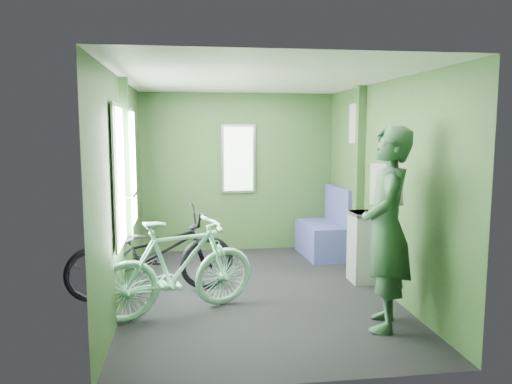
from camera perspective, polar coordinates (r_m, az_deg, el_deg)
room at (r=5.34m, az=-0.31°, el=3.49°), size 4.00×4.02×2.31m
bicycle_black at (r=5.58m, az=-11.60°, el=-11.56°), size 1.92×1.12×0.99m
bicycle_mint at (r=5.00m, az=-8.81°, el=-13.79°), size 1.70×1.13×1.02m
passenger at (r=4.57m, az=14.70°, el=-4.07°), size 0.64×0.79×1.81m
waste_box at (r=5.98m, az=11.96°, el=-6.17°), size 0.24×0.34×0.83m
bench_seat at (r=7.12m, az=7.70°, el=-4.96°), size 0.57×0.95×0.98m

